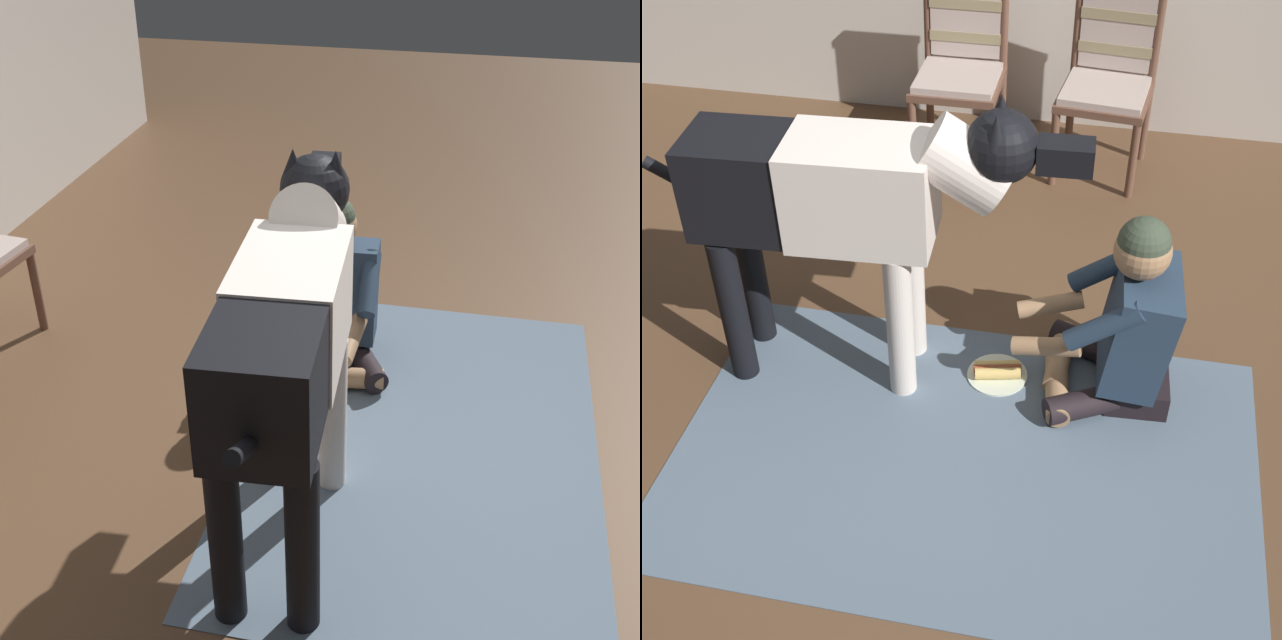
{
  "view_description": "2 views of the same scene",
  "coord_description": "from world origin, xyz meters",
  "views": [
    {
      "loc": [
        -2.52,
        -0.29,
        2.22
      ],
      "look_at": [
        0.22,
        0.29,
        0.51
      ],
      "focal_mm": 46.85,
      "sensor_mm": 36.0,
      "label": 1
    },
    {
      "loc": [
        0.61,
        -2.28,
        2.52
      ],
      "look_at": [
        0.13,
        0.11,
        0.45
      ],
      "focal_mm": 49.45,
      "sensor_mm": 36.0,
      "label": 2
    }
  ],
  "objects": [
    {
      "name": "large_dog",
      "position": [
        -0.33,
        0.28,
        0.8
      ],
      "size": [
        1.62,
        0.39,
        1.21
      ],
      "color": "silver",
      "rests_on": "ground"
    },
    {
      "name": "hot_dog_on_plate",
      "position": [
        0.23,
        0.31,
        0.03
      ],
      "size": [
        0.25,
        0.25,
        0.06
      ],
      "color": "silver",
      "rests_on": "ground"
    },
    {
      "name": "area_rug",
      "position": [
        0.18,
        -0.14,
        0.0
      ],
      "size": [
        2.15,
        1.42,
        0.01
      ],
      "primitive_type": "cube",
      "color": "slate",
      "rests_on": "ground"
    },
    {
      "name": "ground_plane",
      "position": [
        0.0,
        0.0,
        0.0
      ],
      "size": [
        13.48,
        13.48,
        0.0
      ],
      "primitive_type": "plane",
      "color": "brown"
    },
    {
      "name": "person_sitting_on_floor",
      "position": [
        0.71,
        0.34,
        0.33
      ],
      "size": [
        0.64,
        0.58,
        0.81
      ],
      "color": "black",
      "rests_on": "ground"
    }
  ]
}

